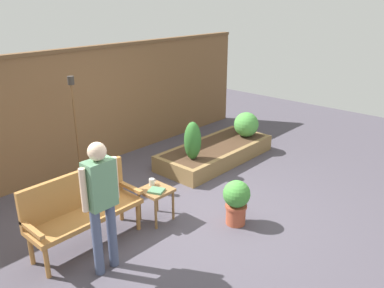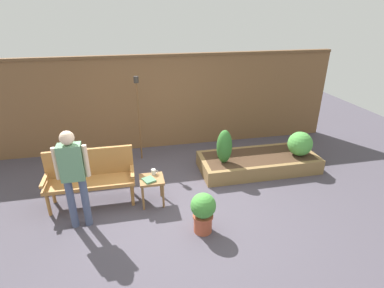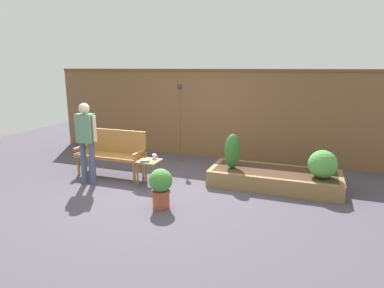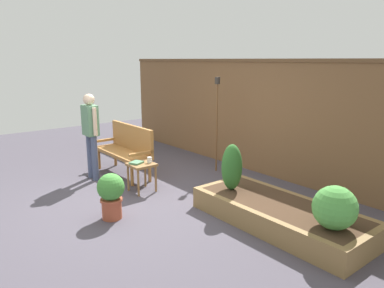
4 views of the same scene
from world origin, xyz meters
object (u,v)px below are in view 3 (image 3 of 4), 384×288
at_px(book_on_table, 145,160).
at_px(potted_boxwood, 161,186).
at_px(garden_bench, 112,149).
at_px(cup_on_table, 154,157).
at_px(shrub_near_bench, 232,151).
at_px(tiki_torch, 180,109).
at_px(shrub_far_corner, 323,164).
at_px(person_by_bench, 86,136).
at_px(side_table, 149,165).

xyz_separation_m(book_on_table, potted_boxwood, (0.71, -0.82, -0.13)).
xyz_separation_m(garden_bench, cup_on_table, (1.04, -0.15, -0.02)).
xyz_separation_m(cup_on_table, shrub_near_bench, (1.41, 0.50, 0.11)).
relative_size(potted_boxwood, tiki_torch, 0.35).
height_order(potted_boxwood, shrub_far_corner, shrub_far_corner).
distance_m(shrub_far_corner, person_by_bench, 4.32).
bearing_deg(tiki_torch, garden_bench, -121.90).
relative_size(garden_bench, side_table, 3.00).
bearing_deg(potted_boxwood, shrub_near_bench, 62.41).
distance_m(garden_bench, book_on_table, 1.01).
height_order(garden_bench, shrub_near_bench, shrub_near_bench).
relative_size(book_on_table, potted_boxwood, 0.30).
height_order(garden_bench, side_table, garden_bench).
bearing_deg(potted_boxwood, book_on_table, 131.01).
bearing_deg(shrub_far_corner, side_table, -168.37).
height_order(shrub_far_corner, tiki_torch, tiki_torch).
height_order(cup_on_table, book_on_table, cup_on_table).
relative_size(cup_on_table, book_on_table, 0.59).
bearing_deg(cup_on_table, book_on_table, -116.76).
distance_m(book_on_table, shrub_near_bench, 1.66).
height_order(garden_bench, cup_on_table, garden_bench).
bearing_deg(garden_bench, side_table, -15.66).
relative_size(book_on_table, shrub_far_corner, 0.40).
bearing_deg(book_on_table, potted_boxwood, -72.38).
bearing_deg(tiki_torch, person_by_bench, -116.25).
distance_m(cup_on_table, book_on_table, 0.22).
xyz_separation_m(garden_bench, potted_boxwood, (1.66, -1.16, -0.18)).
distance_m(garden_bench, potted_boxwood, 2.03).
height_order(book_on_table, person_by_bench, person_by_bench).
xyz_separation_m(garden_bench, side_table, (0.99, -0.28, -0.15)).
xyz_separation_m(garden_bench, shrub_near_bench, (2.45, 0.35, 0.09)).
bearing_deg(cup_on_table, potted_boxwood, -58.71).
height_order(side_table, cup_on_table, cup_on_table).
bearing_deg(garden_bench, person_by_bench, -101.13).
bearing_deg(side_table, tiki_torch, 92.73).
bearing_deg(shrub_far_corner, cup_on_table, -170.56).
distance_m(side_table, potted_boxwood, 1.11).
bearing_deg(potted_boxwood, shrub_far_corner, 32.23).
distance_m(cup_on_table, person_by_bench, 1.33).
height_order(cup_on_table, shrub_near_bench, shrub_near_bench).
xyz_separation_m(shrub_near_bench, tiki_torch, (-1.54, 1.11, 0.60)).
distance_m(cup_on_table, shrub_near_bench, 1.50).
bearing_deg(shrub_far_corner, person_by_bench, -166.69).
relative_size(side_table, person_by_bench, 0.31).
bearing_deg(person_by_bench, book_on_table, 15.42).
height_order(side_table, person_by_bench, person_by_bench).
relative_size(side_table, shrub_far_corner, 0.97).
bearing_deg(potted_boxwood, person_by_bench, 163.63).
xyz_separation_m(cup_on_table, book_on_table, (-0.10, -0.19, -0.03)).
xyz_separation_m(garden_bench, shrub_far_corner, (4.06, 0.35, 0.00)).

